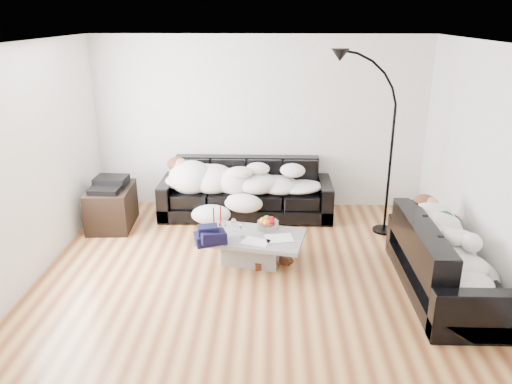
{
  "coord_description": "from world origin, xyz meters",
  "views": [
    {
      "loc": [
        0.18,
        -5.19,
        2.87
      ],
      "look_at": [
        0.0,
        0.3,
        0.9
      ],
      "focal_mm": 35.0,
      "sensor_mm": 36.0,
      "label": 1
    }
  ],
  "objects_px": {
    "wine_glass_c": "(242,230)",
    "stereo": "(109,183)",
    "fruit_bowl": "(268,223)",
    "wine_glass_b": "(224,228)",
    "sofa_back": "(246,189)",
    "sofa_right": "(446,259)",
    "sleeper_back": "(246,176)",
    "av_cabinet": "(112,207)",
    "coffee_table": "(252,249)",
    "wine_glass_a": "(234,225)",
    "shoes": "(272,262)",
    "candle_right": "(221,216)",
    "candle_left": "(214,218)",
    "floor_lamp": "(391,156)",
    "sleeper_right": "(449,239)"
  },
  "relations": [
    {
      "from": "candle_left",
      "to": "stereo",
      "type": "height_order",
      "value": "stereo"
    },
    {
      "from": "sofa_right",
      "to": "candle_left",
      "type": "xyz_separation_m",
      "value": [
        -2.59,
        0.81,
        0.1
      ]
    },
    {
      "from": "av_cabinet",
      "to": "coffee_table",
      "type": "bearing_deg",
      "value": -30.61
    },
    {
      "from": "shoes",
      "to": "wine_glass_b",
      "type": "bearing_deg",
      "value": 166.74
    },
    {
      "from": "sleeper_back",
      "to": "sleeper_right",
      "type": "xyz_separation_m",
      "value": [
        2.26,
        -2.07,
        -0.01
      ]
    },
    {
      "from": "sofa_back",
      "to": "wine_glass_a",
      "type": "xyz_separation_m",
      "value": [
        -0.08,
        -1.38,
        0.02
      ]
    },
    {
      "from": "sofa_right",
      "to": "wine_glass_c",
      "type": "relative_size",
      "value": 10.39
    },
    {
      "from": "wine_glass_b",
      "to": "shoes",
      "type": "distance_m",
      "value": 0.71
    },
    {
      "from": "sofa_right",
      "to": "wine_glass_b",
      "type": "relative_size",
      "value": 11.65
    },
    {
      "from": "wine_glass_a",
      "to": "wine_glass_c",
      "type": "xyz_separation_m",
      "value": [
        0.12,
        -0.18,
        0.01
      ]
    },
    {
      "from": "av_cabinet",
      "to": "wine_glass_b",
      "type": "bearing_deg",
      "value": -34.89
    },
    {
      "from": "sofa_right",
      "to": "shoes",
      "type": "distance_m",
      "value": 1.96
    },
    {
      "from": "sleeper_back",
      "to": "fruit_bowl",
      "type": "distance_m",
      "value": 1.32
    },
    {
      "from": "sofa_right",
      "to": "wine_glass_a",
      "type": "xyz_separation_m",
      "value": [
        -2.34,
        0.74,
        0.04
      ]
    },
    {
      "from": "wine_glass_a",
      "to": "candle_left",
      "type": "relative_size",
      "value": 0.59
    },
    {
      "from": "sofa_back",
      "to": "candle_left",
      "type": "height_order",
      "value": "sofa_back"
    },
    {
      "from": "wine_glass_c",
      "to": "candle_left",
      "type": "bearing_deg",
      "value": 144.96
    },
    {
      "from": "wine_glass_a",
      "to": "wine_glass_b",
      "type": "height_order",
      "value": "wine_glass_b"
    },
    {
      "from": "sofa_back",
      "to": "wine_glass_c",
      "type": "height_order",
      "value": "sofa_back"
    },
    {
      "from": "sofa_right",
      "to": "stereo",
      "type": "xyz_separation_m",
      "value": [
        -4.15,
        1.65,
        0.25
      ]
    },
    {
      "from": "wine_glass_a",
      "to": "candle_left",
      "type": "xyz_separation_m",
      "value": [
        -0.25,
        0.08,
        0.05
      ]
    },
    {
      "from": "sleeper_back",
      "to": "fruit_bowl",
      "type": "bearing_deg",
      "value": -74.92
    },
    {
      "from": "sofa_right",
      "to": "coffee_table",
      "type": "xyz_separation_m",
      "value": [
        -2.11,
        0.61,
        -0.21
      ]
    },
    {
      "from": "coffee_table",
      "to": "candle_left",
      "type": "xyz_separation_m",
      "value": [
        -0.48,
        0.2,
        0.31
      ]
    },
    {
      "from": "sleeper_back",
      "to": "wine_glass_b",
      "type": "xyz_separation_m",
      "value": [
        -0.19,
        -1.45,
        -0.19
      ]
    },
    {
      "from": "sofa_right",
      "to": "shoes",
      "type": "bearing_deg",
      "value": 74.43
    },
    {
      "from": "wine_glass_b",
      "to": "floor_lamp",
      "type": "bearing_deg",
      "value": 24.28
    },
    {
      "from": "wine_glass_b",
      "to": "sofa_back",
      "type": "bearing_deg",
      "value": 82.73
    },
    {
      "from": "wine_glass_c",
      "to": "stereo",
      "type": "relative_size",
      "value": 0.43
    },
    {
      "from": "fruit_bowl",
      "to": "wine_glass_a",
      "type": "height_order",
      "value": "fruit_bowl"
    },
    {
      "from": "sofa_right",
      "to": "stereo",
      "type": "height_order",
      "value": "sofa_right"
    },
    {
      "from": "wine_glass_a",
      "to": "stereo",
      "type": "distance_m",
      "value": 2.04
    },
    {
      "from": "candle_left",
      "to": "shoes",
      "type": "bearing_deg",
      "value": -21.93
    },
    {
      "from": "sofa_right",
      "to": "sleeper_back",
      "type": "height_order",
      "value": "sleeper_back"
    },
    {
      "from": "candle_left",
      "to": "shoes",
      "type": "distance_m",
      "value": 0.9
    },
    {
      "from": "sofa_right",
      "to": "floor_lamp",
      "type": "relative_size",
      "value": 0.9
    },
    {
      "from": "sofa_right",
      "to": "av_cabinet",
      "type": "height_order",
      "value": "sofa_right"
    },
    {
      "from": "fruit_bowl",
      "to": "wine_glass_b",
      "type": "bearing_deg",
      "value": -160.45
    },
    {
      "from": "sofa_back",
      "to": "fruit_bowl",
      "type": "relative_size",
      "value": 9.61
    },
    {
      "from": "wine_glass_c",
      "to": "candle_right",
      "type": "relative_size",
      "value": 0.72
    },
    {
      "from": "coffee_table",
      "to": "stereo",
      "type": "xyz_separation_m",
      "value": [
        -2.03,
        1.04,
        0.46
      ]
    },
    {
      "from": "fruit_bowl",
      "to": "floor_lamp",
      "type": "xyz_separation_m",
      "value": [
        1.62,
        0.78,
        0.65
      ]
    },
    {
      "from": "coffee_table",
      "to": "wine_glass_a",
      "type": "distance_m",
      "value": 0.37
    },
    {
      "from": "sleeper_back",
      "to": "fruit_bowl",
      "type": "height_order",
      "value": "sleeper_back"
    },
    {
      "from": "sofa_right",
      "to": "fruit_bowl",
      "type": "relative_size",
      "value": 7.4
    },
    {
      "from": "wine_glass_a",
      "to": "candle_right",
      "type": "relative_size",
      "value": 0.61
    },
    {
      "from": "sofa_right",
      "to": "stereo",
      "type": "distance_m",
      "value": 4.47
    },
    {
      "from": "fruit_bowl",
      "to": "av_cabinet",
      "type": "relative_size",
      "value": 0.31
    },
    {
      "from": "candle_right",
      "to": "wine_glass_b",
      "type": "bearing_deg",
      "value": -77.1
    },
    {
      "from": "fruit_bowl",
      "to": "wine_glass_a",
      "type": "bearing_deg",
      "value": -170.41
    }
  ]
}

